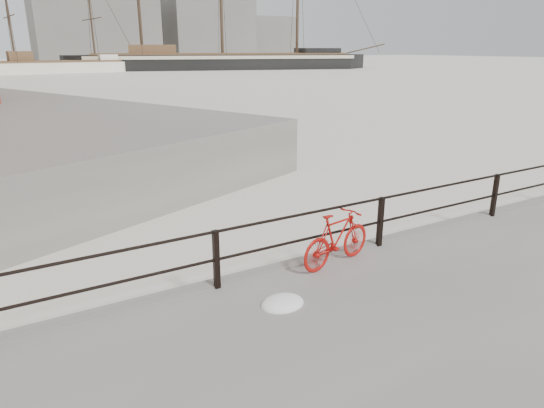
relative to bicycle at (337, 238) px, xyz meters
name	(u,v)px	position (x,y,z in m)	size (l,w,h in m)	color
ground	(484,228)	(4.76, 0.41, -0.85)	(400.00, 400.00, 0.00)	white
guardrail	(495,195)	(4.76, 0.26, 0.00)	(28.00, 0.10, 1.00)	black
bicycle	(337,238)	(0.00, 0.00, 0.00)	(1.66, 0.25, 1.00)	#AE100B
barque_black	(223,69)	(36.07, 82.33, -0.85)	(65.55, 21.45, 36.71)	black
schooner_mid	(59,73)	(6.68, 84.30, -0.85)	(27.58, 11.67, 19.96)	white
industrial_west	(95,28)	(24.76, 140.41, 8.15)	(32.00, 18.00, 18.00)	gray
industrial_mid	(206,21)	(59.76, 145.41, 11.15)	(26.00, 20.00, 24.00)	gray
industrial_east	(261,38)	(82.76, 150.41, 6.15)	(20.00, 16.00, 14.00)	gray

